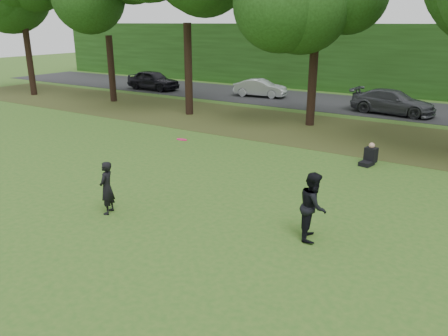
% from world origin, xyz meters
% --- Properties ---
extents(ground, '(120.00, 120.00, 0.00)m').
position_xyz_m(ground, '(0.00, 0.00, 0.00)').
color(ground, '#2D591C').
rests_on(ground, ground).
extents(leaf_litter, '(60.00, 7.00, 0.01)m').
position_xyz_m(leaf_litter, '(0.00, 13.00, 0.01)').
color(leaf_litter, '#3C2915').
rests_on(leaf_litter, ground).
extents(street, '(70.00, 7.00, 0.02)m').
position_xyz_m(street, '(0.00, 21.00, 0.01)').
color(street, black).
rests_on(street, ground).
extents(far_hedge, '(70.00, 3.00, 5.00)m').
position_xyz_m(far_hedge, '(0.00, 27.00, 2.50)').
color(far_hedge, '#1D3D11').
rests_on(far_hedge, ground).
extents(player_left, '(0.53, 0.64, 1.51)m').
position_xyz_m(player_left, '(-3.58, 0.42, 0.75)').
color(player_left, black).
rests_on(player_left, ground).
extents(player_right, '(0.89, 1.00, 1.71)m').
position_xyz_m(player_right, '(1.79, 2.06, 0.86)').
color(player_right, black).
rests_on(player_right, ground).
extents(parked_cars, '(37.13, 3.42, 1.50)m').
position_xyz_m(parked_cars, '(-1.40, 19.61, 0.69)').
color(parked_cars, black).
rests_on(parked_cars, street).
extents(frisbee, '(0.29, 0.29, 0.08)m').
position_xyz_m(frisbee, '(-1.62, 1.33, 2.21)').
color(frisbee, '#DF125A').
rests_on(frisbee, ground).
extents(seated_person, '(0.55, 0.80, 0.83)m').
position_xyz_m(seated_person, '(1.41, 8.83, 0.31)').
color(seated_person, black).
rests_on(seated_person, ground).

